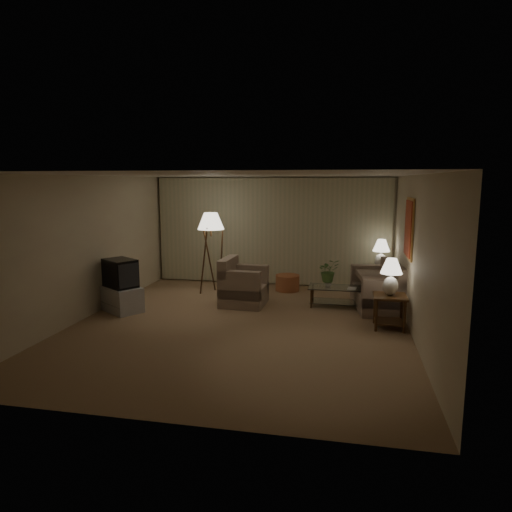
# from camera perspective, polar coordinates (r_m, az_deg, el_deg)

# --- Properties ---
(ground) EXTENTS (7.00, 7.00, 0.00)m
(ground) POSITION_cam_1_polar(r_m,az_deg,el_deg) (8.44, -2.01, -8.57)
(ground) COLOR #88664B
(ground) RESTS_ON ground
(room_shell) EXTENTS (6.04, 7.02, 2.72)m
(room_shell) POSITION_cam_1_polar(r_m,az_deg,el_deg) (9.53, 0.17, 4.26)
(room_shell) COLOR beige
(room_shell) RESTS_ON ground
(sofa) EXTENTS (1.90, 1.28, 0.75)m
(sofa) POSITION_cam_1_polar(r_m,az_deg,el_deg) (9.78, 14.81, -4.10)
(sofa) COLOR gray
(sofa) RESTS_ON ground
(armchair) EXTENTS (1.01, 0.96, 0.79)m
(armchair) POSITION_cam_1_polar(r_m,az_deg,el_deg) (9.66, -1.53, -3.82)
(armchair) COLOR gray
(armchair) RESTS_ON ground
(side_table_near) EXTENTS (0.57, 0.57, 0.60)m
(side_table_near) POSITION_cam_1_polar(r_m,az_deg,el_deg) (8.48, 16.35, -5.94)
(side_table_near) COLOR #38210F
(side_table_near) RESTS_ON ground
(side_table_far) EXTENTS (0.50, 0.42, 0.60)m
(side_table_far) POSITION_cam_1_polar(r_m,az_deg,el_deg) (10.96, 15.24, -2.53)
(side_table_far) COLOR #38210F
(side_table_far) RESTS_ON ground
(table_lamp_near) EXTENTS (0.38, 0.38, 0.66)m
(table_lamp_near) POSITION_cam_1_polar(r_m,az_deg,el_deg) (8.35, 16.54, -2.12)
(table_lamp_near) COLOR white
(table_lamp_near) RESTS_ON side_table_near
(table_lamp_far) EXTENTS (0.39, 0.39, 0.68)m
(table_lamp_far) POSITION_cam_1_polar(r_m,az_deg,el_deg) (10.85, 15.38, 0.57)
(table_lamp_far) COLOR white
(table_lamp_far) RESTS_ON side_table_far
(coffee_table) EXTENTS (1.10, 0.60, 0.41)m
(coffee_table) POSITION_cam_1_polar(r_m,az_deg,el_deg) (9.69, 9.87, -4.63)
(coffee_table) COLOR silver
(coffee_table) RESTS_ON ground
(tv_cabinet) EXTENTS (1.36, 1.34, 0.50)m
(tv_cabinet) POSITION_cam_1_polar(r_m,az_deg,el_deg) (9.61, -16.46, -5.16)
(tv_cabinet) COLOR #ADADB0
(tv_cabinet) RESTS_ON ground
(crt_tv) EXTENTS (1.09, 1.07, 0.56)m
(crt_tv) POSITION_cam_1_polar(r_m,az_deg,el_deg) (9.50, -16.61, -2.06)
(crt_tv) COLOR black
(crt_tv) RESTS_ON tv_cabinet
(floor_lamp) EXTENTS (0.61, 0.61, 1.88)m
(floor_lamp) POSITION_cam_1_polar(r_m,az_deg,el_deg) (10.60, -5.61, 0.58)
(floor_lamp) COLOR #38210F
(floor_lamp) RESTS_ON ground
(ottoman) EXTENTS (0.60, 0.60, 0.38)m
(ottoman) POSITION_cam_1_polar(r_m,az_deg,el_deg) (10.95, 3.96, -3.35)
(ottoman) COLOR #AF603B
(ottoman) RESTS_ON ground
(vase) EXTENTS (0.18, 0.18, 0.15)m
(vase) POSITION_cam_1_polar(r_m,az_deg,el_deg) (9.64, 9.01, -3.38)
(vase) COLOR silver
(vase) RESTS_ON coffee_table
(flowers) EXTENTS (0.54, 0.51, 0.48)m
(flowers) POSITION_cam_1_polar(r_m,az_deg,el_deg) (9.58, 9.06, -1.54)
(flowers) COLOR #4A7333
(flowers) RESTS_ON vase
(book) EXTENTS (0.20, 0.25, 0.02)m
(book) POSITION_cam_1_polar(r_m,az_deg,el_deg) (9.55, 11.38, -3.97)
(book) COLOR olive
(book) RESTS_ON coffee_table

